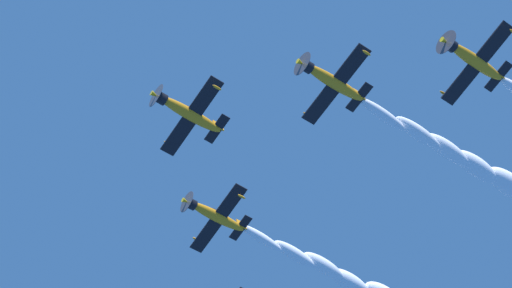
{
  "coord_description": "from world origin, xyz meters",
  "views": [
    {
      "loc": [
        -23.7,
        -34.02,
        1.58
      ],
      "look_at": [
        5.01,
        4.67,
        78.12
      ],
      "focal_mm": 57.64,
      "sensor_mm": 36.0,
      "label": 1
    }
  ],
  "objects_px": {
    "airplane_lead": "(188,113)",
    "airplane_right_wingman": "(215,215)",
    "airplane_outer_left": "(473,60)",
    "airplane_left_wingman": "(332,81)"
  },
  "relations": [
    {
      "from": "airplane_lead",
      "to": "airplane_outer_left",
      "type": "relative_size",
      "value": 1.0
    },
    {
      "from": "airplane_lead",
      "to": "airplane_right_wingman",
      "type": "bearing_deg",
      "value": 44.74
    },
    {
      "from": "airplane_lead",
      "to": "airplane_left_wingman",
      "type": "distance_m",
      "value": 15.34
    },
    {
      "from": "airplane_left_wingman",
      "to": "airplane_right_wingman",
      "type": "height_order",
      "value": "airplane_right_wingman"
    },
    {
      "from": "airplane_lead",
      "to": "airplane_left_wingman",
      "type": "xyz_separation_m",
      "value": [
        9.82,
        -11.79,
        0.24
      ]
    },
    {
      "from": "airplane_lead",
      "to": "airplane_outer_left",
      "type": "bearing_deg",
      "value": -48.14
    },
    {
      "from": "airplane_outer_left",
      "to": "airplane_right_wingman",
      "type": "bearing_deg",
      "value": 105.16
    },
    {
      "from": "airplane_lead",
      "to": "airplane_right_wingman",
      "type": "distance_m",
      "value": 15.52
    },
    {
      "from": "airplane_right_wingman",
      "to": "airplane_outer_left",
      "type": "relative_size",
      "value": 1.0
    },
    {
      "from": "airplane_outer_left",
      "to": "airplane_lead",
      "type": "bearing_deg",
      "value": 131.86
    }
  ]
}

